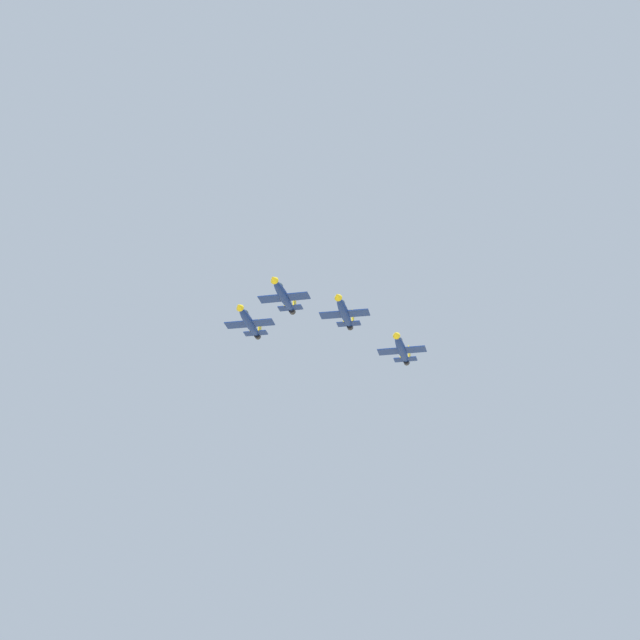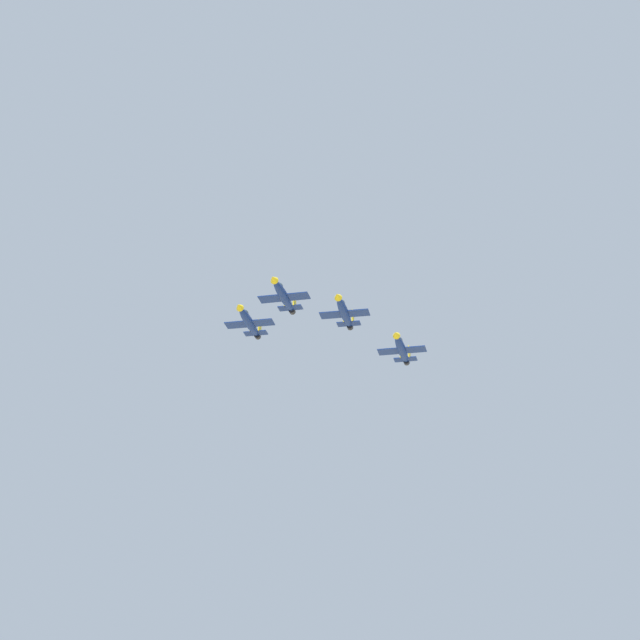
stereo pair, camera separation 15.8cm
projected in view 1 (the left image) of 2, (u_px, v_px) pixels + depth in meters
The scene contains 4 objects.
jet_lead at pixel (283, 295), 261.92m from camera, with size 13.61×14.04×3.63m.
jet_left_wingman at pixel (344, 312), 271.27m from camera, with size 14.03×13.82×3.66m.
jet_right_wingman at pixel (249, 321), 274.81m from camera, with size 13.86×13.98×3.66m.
jet_left_outer at pixel (401, 348), 278.56m from camera, with size 13.79×13.97×3.65m.
Camera 1 is at (185.92, -101.24, 63.51)m, focal length 72.57 mm.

